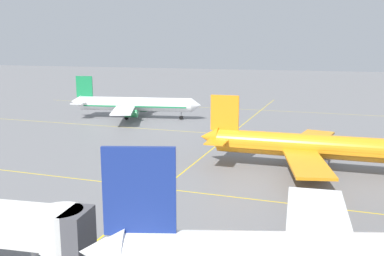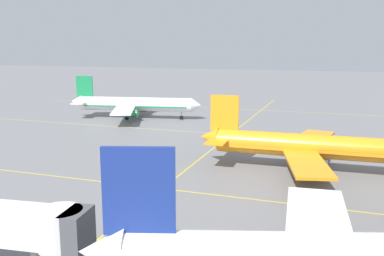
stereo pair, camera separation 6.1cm
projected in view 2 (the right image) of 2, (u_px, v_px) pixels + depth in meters
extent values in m
cone|color=white|center=(102.00, 252.00, 27.27)|extent=(3.93, 4.18, 3.43)
cube|color=navy|center=(139.00, 191.00, 26.41)|extent=(4.46, 1.68, 5.71)
cube|color=white|center=(140.00, 233.00, 30.00)|extent=(4.37, 5.63, 0.23)
cube|color=white|center=(317.00, 219.00, 34.88)|extent=(6.23, 14.67, 0.38)
cylinder|color=navy|center=(343.00, 251.00, 31.99)|extent=(3.68, 2.87, 2.00)
cylinder|color=orange|center=(316.00, 146.00, 59.03)|extent=(27.86, 4.13, 3.30)
cone|color=orange|center=(210.00, 137.00, 63.45)|extent=(2.87, 3.22, 3.13)
cube|color=orange|center=(225.00, 113.00, 62.08)|extent=(4.17, 0.44, 5.21)
cube|color=orange|center=(217.00, 142.00, 60.47)|extent=(2.91, 4.59, 0.21)
cube|color=orange|center=(225.00, 134.00, 65.35)|extent=(2.91, 4.59, 0.21)
cube|color=orange|center=(307.00, 163.00, 52.47)|extent=(7.47, 13.72, 0.35)
cube|color=orange|center=(311.00, 139.00, 66.29)|extent=(6.76, 13.62, 0.35)
cylinder|color=#333338|center=(316.00, 167.00, 55.06)|extent=(3.00, 1.91, 1.82)
cylinder|color=#333338|center=(317.00, 151.00, 63.52)|extent=(3.00, 1.91, 1.82)
cube|color=orange|center=(316.00, 149.00, 59.11)|extent=(25.64, 4.10, 0.31)
cylinder|color=#99999E|center=(301.00, 164.00, 57.83)|extent=(0.24, 0.24, 1.43)
cylinder|color=black|center=(301.00, 171.00, 58.01)|extent=(0.97, 0.42, 0.95)
cylinder|color=#99999E|center=(303.00, 156.00, 62.06)|extent=(0.24, 0.24, 1.43)
cylinder|color=black|center=(303.00, 163.00, 62.24)|extent=(0.97, 0.42, 0.95)
cylinder|color=white|center=(136.00, 104.00, 102.50)|extent=(27.44, 8.14, 3.24)
cone|color=white|center=(197.00, 105.00, 100.31)|extent=(2.76, 3.53, 3.18)
cone|color=white|center=(77.00, 101.00, 104.65)|extent=(3.24, 3.52, 3.08)
cube|color=#197F47|center=(85.00, 87.00, 103.63)|extent=(4.08, 1.04, 5.12)
cube|color=white|center=(79.00, 103.00, 101.90)|extent=(3.49, 4.86, 0.20)
cube|color=white|center=(88.00, 100.00, 106.87)|extent=(3.49, 4.86, 0.20)
cube|color=white|center=(123.00, 110.00, 95.68)|extent=(8.99, 13.52, 0.34)
cube|color=white|center=(141.00, 102.00, 109.76)|extent=(4.78, 12.92, 0.34)
cylinder|color=#2D9956|center=(131.00, 114.00, 98.47)|extent=(3.18, 2.29, 1.79)
cylinder|color=#2D9956|center=(142.00, 108.00, 107.08)|extent=(3.18, 2.29, 1.79)
cube|color=#385166|center=(188.00, 103.00, 100.51)|extent=(2.05, 3.21, 0.60)
cube|color=#197F47|center=(136.00, 106.00, 102.57)|extent=(25.30, 7.78, 0.31)
cylinder|color=#99999E|center=(181.00, 114.00, 101.25)|extent=(0.24, 0.24, 1.41)
cylinder|color=black|center=(181.00, 118.00, 101.43)|extent=(0.99, 0.55, 0.94)
cylinder|color=#99999E|center=(127.00, 114.00, 100.99)|extent=(0.24, 0.24, 1.41)
cylinder|color=black|center=(127.00, 118.00, 101.17)|extent=(0.99, 0.55, 0.94)
cylinder|color=#99999E|center=(132.00, 111.00, 105.30)|extent=(0.24, 0.24, 1.41)
cylinder|color=black|center=(132.00, 115.00, 105.48)|extent=(0.99, 0.55, 0.94)
cube|color=yellow|center=(162.00, 189.00, 52.36)|extent=(135.11, 0.20, 0.01)
cube|color=yellow|center=(231.00, 134.00, 84.35)|extent=(135.11, 0.20, 0.01)
cube|color=yellow|center=(261.00, 110.00, 116.34)|extent=(135.11, 0.20, 0.01)
cube|color=yellow|center=(204.00, 155.00, 68.35)|extent=(0.20, 151.72, 0.01)
cylinder|color=silver|center=(60.00, 229.00, 31.16)|extent=(3.38, 3.38, 2.97)
cube|color=#47474C|center=(77.00, 230.00, 30.89)|extent=(1.94, 3.14, 2.97)
cylinder|color=#99999E|center=(34.00, 252.00, 32.03)|extent=(0.56, 0.56, 4.10)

